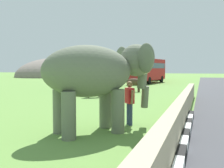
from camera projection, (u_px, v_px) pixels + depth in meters
barrier_parapet at (169, 136)px, 6.14m from camera, size 28.00×0.36×1.00m
elephant at (99, 73)px, 8.52m from camera, size 3.88×3.77×3.01m
person_handler at (130, 100)px, 9.62m from camera, size 0.59×0.48×1.66m
bus_teal at (99, 69)px, 27.43m from camera, size 9.42×2.82×3.50m
bus_red at (148, 69)px, 37.12m from camera, size 8.76×3.84×3.50m
bus_orange at (154, 69)px, 48.45m from camera, size 9.37×3.06×3.50m
cow_near at (134, 82)px, 23.50m from camera, size 0.66×1.90×1.23m
cow_mid at (94, 86)px, 18.91m from camera, size 1.47×1.76×1.23m
hill_east at (60, 77)px, 67.62m from camera, size 25.58×20.46×9.92m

